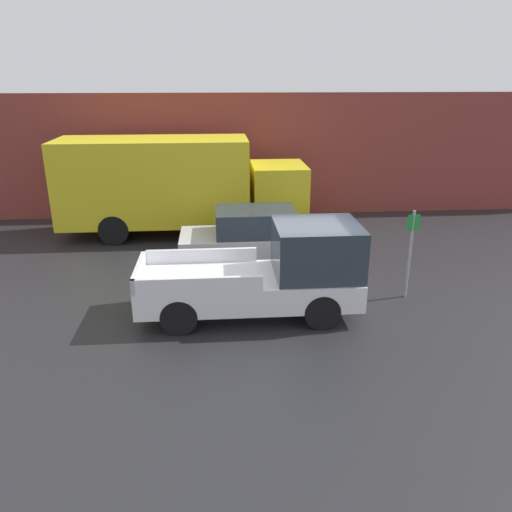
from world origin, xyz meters
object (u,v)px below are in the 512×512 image
(pickup_truck, at_px, (272,273))
(delivery_truck, at_px, (175,183))
(parking_sign, at_px, (410,249))
(car, at_px, (252,236))
(newspaper_box, at_px, (226,204))

(pickup_truck, bearing_deg, delivery_truck, 112.08)
(parking_sign, bearing_deg, pickup_truck, -169.85)
(car, height_order, newspaper_box, car)
(newspaper_box, bearing_deg, car, -82.65)
(pickup_truck, xyz_separation_m, parking_sign, (3.55, 0.64, 0.28))
(pickup_truck, xyz_separation_m, newspaper_box, (-0.88, 8.70, -0.48))
(pickup_truck, bearing_deg, newspaper_box, 95.74)
(pickup_truck, height_order, delivery_truck, delivery_truck)
(pickup_truck, xyz_separation_m, car, (-0.21, 3.52, -0.20))
(newspaper_box, bearing_deg, parking_sign, -61.26)
(car, height_order, delivery_truck, delivery_truck)
(car, distance_m, delivery_truck, 4.12)
(parking_sign, height_order, newspaper_box, parking_sign)
(delivery_truck, bearing_deg, car, -51.46)
(pickup_truck, height_order, newspaper_box, pickup_truck)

